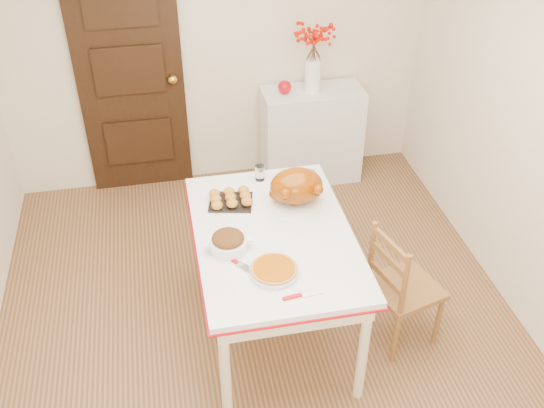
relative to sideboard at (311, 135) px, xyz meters
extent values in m
cube|color=#55361F|center=(-0.78, -1.78, -0.43)|extent=(3.50, 4.00, 0.00)
cube|color=beige|center=(-0.78, 0.22, 0.82)|extent=(3.50, 0.00, 2.50)
cube|color=black|center=(-1.48, 0.19, 0.60)|extent=(0.85, 0.06, 2.06)
cube|color=silver|center=(0.00, 0.00, 0.00)|extent=(0.85, 0.38, 0.85)
sphere|color=#BA0813|center=(-0.25, 0.00, 0.48)|extent=(0.11, 0.11, 0.11)
cylinder|color=#9F4A00|center=(-0.77, -2.11, 0.43)|extent=(0.31, 0.31, 0.06)
cylinder|color=white|center=(-0.67, -1.19, 0.46)|extent=(0.08, 0.08, 0.11)
camera|label=1|loc=(-1.28, -4.59, 2.73)|focal=41.08mm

